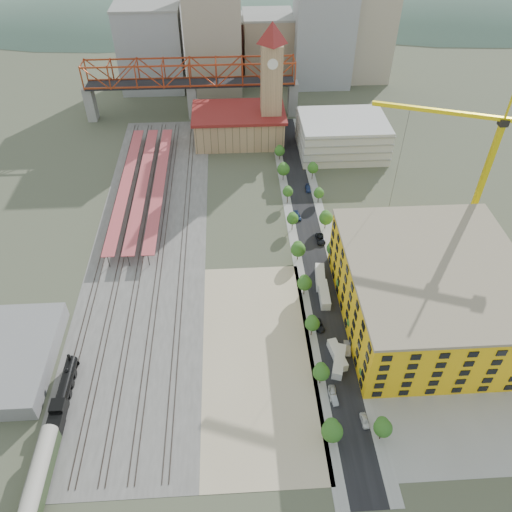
{
  "coord_description": "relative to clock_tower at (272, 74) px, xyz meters",
  "views": [
    {
      "loc": [
        -9.02,
        -108.95,
        103.34
      ],
      "look_at": [
        -2.88,
        -3.86,
        10.0
      ],
      "focal_mm": 35.0,
      "sensor_mm": 36.0,
      "label": 1
    }
  ],
  "objects": [
    {
      "name": "locomotive",
      "position": [
        -58.0,
        -121.53,
        -26.45
      ],
      "size": [
        3.12,
        24.05,
        6.01
      ],
      "color": "black",
      "rests_on": "ground"
    },
    {
      "name": "station_hall",
      "position": [
        -13.0,
        2.01,
        -22.03
      ],
      "size": [
        38.0,
        24.0,
        13.1
      ],
      "color": "tan",
      "rests_on": "ground"
    },
    {
      "name": "warehouse",
      "position": [
        -74.0,
        -109.99,
        -26.2
      ],
      "size": [
        22.0,
        32.0,
        5.0
      ],
      "primitive_type": "cube",
      "color": "gray",
      "rests_on": "ground"
    },
    {
      "name": "distant_hills",
      "position": [
        37.28,
        180.01,
        -108.23
      ],
      "size": [
        647.0,
        264.0,
        227.0
      ],
      "color": "#4C6B59",
      "rests_on": "ground"
    },
    {
      "name": "car_2",
      "position": [
        5.0,
        -102.47,
        -28.04
      ],
      "size": [
        2.86,
        4.99,
        1.31
      ],
      "primitive_type": "imported",
      "rotation": [
        0.0,
        0.0,
        0.15
      ],
      "color": "black",
      "rests_on": "ground"
    },
    {
      "name": "rail_tracks",
      "position": [
        -45.8,
        -62.49,
        -28.55
      ],
      "size": [
        26.56,
        160.0,
        0.18
      ],
      "color": "#382B23",
      "rests_on": "ground"
    },
    {
      "name": "dirt_lot",
      "position": [
        -12.0,
        -111.49,
        -28.67
      ],
      "size": [
        28.0,
        67.0,
        0.06
      ],
      "primitive_type": "cube",
      "color": "tan",
      "rests_on": "ground"
    },
    {
      "name": "site_trailer_d",
      "position": [
        8.0,
        -84.72,
        -27.36
      ],
      "size": [
        3.55,
        10.0,
        2.68
      ],
      "primitive_type": "cube",
      "rotation": [
        0.0,
        0.0,
        -0.1
      ],
      "color": "silver",
      "rests_on": "ground"
    },
    {
      "name": "skyline",
      "position": [
        -0.53,
        62.32,
        -5.89
      ],
      "size": [
        133.0,
        46.0,
        60.0
      ],
      "color": "#9EA0A3",
      "rests_on": "ground"
    },
    {
      "name": "construction_pad",
      "position": [
        37.0,
        -99.99,
        -28.67
      ],
      "size": [
        50.0,
        90.0,
        0.06
      ],
      "primitive_type": "cube",
      "color": "gray",
      "rests_on": "ground"
    },
    {
      "name": "tower_crane",
      "position": [
        52.86,
        -69.21,
        2.34
      ],
      "size": [
        44.84,
        17.67,
        50.29
      ],
      "color": "yellow",
      "rests_on": "ground"
    },
    {
      "name": "site_trailer_b",
      "position": [
        8.0,
        -112.77,
        -27.48
      ],
      "size": [
        3.97,
        9.19,
        2.44
      ],
      "primitive_type": "cube",
      "rotation": [
        0.0,
        0.0,
        0.19
      ],
      "color": "silver",
      "rests_on": "ground"
    },
    {
      "name": "site_trailer_c",
      "position": [
        8.0,
        -91.73,
        -27.34
      ],
      "size": [
        2.98,
        10.02,
        2.72
      ],
      "primitive_type": "cube",
      "rotation": [
        0.0,
        0.0,
        -0.04
      ],
      "color": "silver",
      "rests_on": "ground"
    },
    {
      "name": "truss_bridge",
      "position": [
        -33.0,
        25.01,
        -9.83
      ],
      "size": [
        94.0,
        9.6,
        25.6
      ],
      "color": "gray",
      "rests_on": "ground"
    },
    {
      "name": "construction_building",
      "position": [
        34.0,
        -99.99,
        -19.29
      ],
      "size": [
        44.6,
        50.6,
        18.8
      ],
      "color": "gold",
      "rests_on": "ground"
    },
    {
      "name": "car_1",
      "position": [
        5.0,
        -124.74,
        -28.03
      ],
      "size": [
        2.03,
        4.21,
        1.33
      ],
      "primitive_type": "imported",
      "rotation": [
        0.0,
        0.0,
        0.16
      ],
      "color": "#9D9EA2",
      "rests_on": "ground"
    },
    {
      "name": "car_5",
      "position": [
        11.0,
        -110.5,
        -27.9
      ],
      "size": [
        2.38,
        5.02,
        1.59
      ],
      "primitive_type": "imported",
      "rotation": [
        0.0,
        0.0,
        -0.15
      ],
      "color": "#ABAAB0",
      "rests_on": "ground"
    },
    {
      "name": "platform_canopies",
      "position": [
        -49.0,
        -34.99,
        -24.7
      ],
      "size": [
        16.0,
        80.0,
        4.12
      ],
      "color": "#AF4345",
      "rests_on": "ground"
    },
    {
      "name": "coach",
      "position": [
        -58.0,
        -140.9,
        -25.35
      ],
      "size": [
        3.45,
        20.04,
        6.29
      ],
      "color": "#21321B",
      "rests_on": "ground"
    },
    {
      "name": "car_4",
      "position": [
        11.0,
        -130.9,
        -28.02
      ],
      "size": [
        1.82,
        4.08,
        1.36
      ],
      "primitive_type": "imported",
      "rotation": [
        0.0,
        0.0,
        0.05
      ],
      "color": "silver",
      "rests_on": "ground"
    },
    {
      "name": "clock_tower",
      "position": [
        0.0,
        0.0,
        0.0
      ],
      "size": [
        12.0,
        12.0,
        52.0
      ],
      "color": "tan",
      "rests_on": "ground"
    },
    {
      "name": "car_6",
      "position": [
        11.0,
        -66.48,
        -27.92
      ],
      "size": [
        2.76,
        5.69,
        1.56
      ],
      "primitive_type": "imported",
      "rotation": [
        0.0,
        0.0,
        0.03
      ],
      "color": "black",
      "rests_on": "ground"
    },
    {
      "name": "sidewalk_east",
      "position": [
        13.5,
        -64.99,
        -28.68
      ],
      "size": [
        3.0,
        170.0,
        0.04
      ],
      "primitive_type": "cube",
      "color": "gray",
      "rests_on": "ground"
    },
    {
      "name": "parking_garage",
      "position": [
        28.0,
        -9.99,
        -21.7
      ],
      "size": [
        34.0,
        26.0,
        14.0
      ],
      "primitive_type": "cube",
      "color": "silver",
      "rests_on": "ground"
    },
    {
      "name": "car_3",
      "position": [
        5.0,
        -53.72,
        -27.98
      ],
      "size": [
        2.66,
        5.14,
        1.42
      ],
      "primitive_type": "imported",
      "rotation": [
        0.0,
        0.0,
        0.14
      ],
      "color": "navy",
      "rests_on": "ground"
    },
    {
      "name": "street_trees",
      "position": [
        8.0,
        -74.99,
        -28.7
      ],
      "size": [
        15.4,
        124.4,
        8.0
      ],
      "color": "#36601C",
      "rests_on": "ground"
    },
    {
      "name": "car_0",
      "position": [
        5.0,
        -123.52,
        -27.92
      ],
      "size": [
        1.98,
        4.61,
        1.55
      ],
      "primitive_type": "imported",
      "rotation": [
        0.0,
        0.0,
        -0.03
      ],
      "color": "silver",
      "rests_on": "ground"
    },
    {
      "name": "site_trailer_a",
      "position": [
        8.0,
        -114.88,
        -27.4
      ],
      "size": [
        5.15,
        9.78,
        2.59
      ],
      "primitive_type": "cube",
      "rotation": [
        0.0,
        0.0,
        -0.3
      ],
      "color": "silver",
      "rests_on": "ground"
    },
    {
      "name": "sidewalk_west",
      "position": [
        2.5,
        -64.99,
        -28.68
      ],
      "size": [
        3.0,
        170.0,
        0.04
      ],
      "primitive_type": "cube",
      "color": "gray",
      "rests_on": "ground"
    },
    {
      "name": "ground",
      "position": [
        -8.0,
        -79.99,
        -28.7
      ],
      "size": [
        400.0,
        400.0,
        0.0
      ],
      "primitive_type": "plane",
      "color": "#474C38",
      "rests_on": "ground"
    },
    {
      "name": "car_7",
      "position": [
        11.0,
        -37.17,
        -28.03
      ],
      "size": [
        2.06,
        4.66,
        1.33
      ],
      "primitive_type": "imported",
      "rotation": [
        0.0,
        0.0,
        -0.04
      ],
      "color": "navy",
      "rests_on": "ground"
    },
    {
      "name": "street_asphalt",
      "position": [
        8.0,
        -64.99,
        -28.67
      ],
      "size": [
        12.0,
        170.0,
        0.06
      ],
      "primitive_type": "cube",
      "color": "black",
      "rests_on": "ground"
    },
    {
      "name": "ballast_strip",
      "position": [
        -44.0,
        -62.49,
        -28.67
      ],
      "size": [
        36.0,
        165.0,
        0.06
      ],
      "primitive_type": "cube",
      "color": "#605E59",
      "rests_on": "ground"
    }
  ]
}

